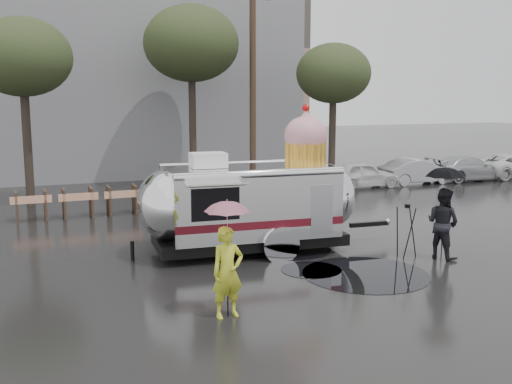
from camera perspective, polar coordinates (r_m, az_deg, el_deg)
name	(u,v)px	position (r m, az deg, el deg)	size (l,w,h in m)	color
ground	(378,281)	(13.92, 11.50, -8.31)	(120.00, 120.00, 0.00)	black
puddles	(413,275)	(14.52, 14.74, -7.67)	(6.70, 8.25, 0.01)	black
grey_building	(77,52)	(35.28, -16.73, 12.69)	(22.00, 12.00, 13.00)	slate
utility_pole	(253,84)	(26.92, -0.32, 10.25)	(1.60, 0.28, 9.00)	#473323
tree_left	(22,58)	(24.08, -21.38, 11.80)	(3.64, 3.64, 6.95)	#382D26
tree_mid	(191,44)	(27.15, -6.18, 13.82)	(4.20, 4.20, 8.03)	#382D26
tree_right	(333,74)	(27.53, 7.39, 11.06)	(3.36, 3.36, 6.42)	#382D26
barricade_row	(78,202)	(21.39, -16.62, -0.91)	(4.30, 0.80, 1.00)	#473323
parked_cars	(448,167)	(30.16, 17.80, 2.28)	(13.20, 1.90, 1.50)	silver
airstream_trailer	(252,200)	(15.89, -0.34, -0.73)	(7.40, 2.96, 3.99)	silver
person_left	(228,272)	(11.31, -2.72, -7.63)	(0.63, 0.42, 1.74)	gold
umbrella_pink	(227,218)	(11.06, -2.76, -2.51)	(1.04, 1.04, 2.26)	pink
person_right	(443,223)	(16.02, 17.36, -2.86)	(0.87, 0.49, 1.82)	black
umbrella_black	(445,182)	(15.84, 17.55, 0.89)	(1.23, 1.23, 2.39)	black
tripod	(407,226)	(15.93, 14.15, -3.18)	(0.55, 0.56, 1.39)	black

